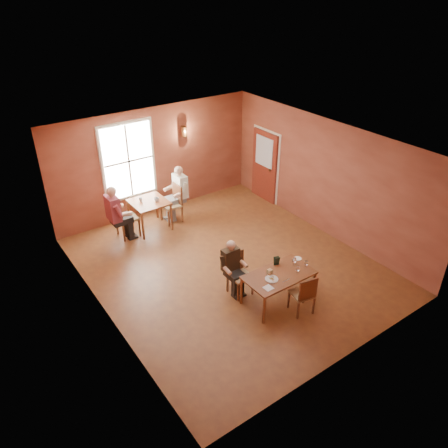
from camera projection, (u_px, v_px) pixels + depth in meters
ground at (229, 266)px, 10.34m from camera, size 6.00×7.00×0.01m
wall_back at (155, 161)px, 12.06m from camera, size 6.00×0.04×3.00m
wall_front at (355, 293)px, 7.11m from camera, size 6.00×0.04×3.00m
wall_left at (98, 254)px, 8.09m from camera, size 0.04×7.00×3.00m
wall_right at (325, 178)px, 11.08m from camera, size 0.04×7.00×3.00m
ceiling at (230, 145)px, 8.83m from camera, size 6.00×7.00×0.04m
window at (128, 161)px, 11.52m from camera, size 1.36×0.10×1.96m
door at (264, 166)px, 12.90m from camera, size 0.12×1.04×2.10m
wall_sconce at (184, 131)px, 12.09m from camera, size 0.16×0.16×0.28m
main_table at (278, 287)px, 9.09m from camera, size 1.44×0.81×0.68m
chair_diner_main at (240, 275)px, 9.23m from camera, size 0.42×0.42×0.96m
diner_main at (241, 271)px, 9.15m from camera, size 0.48×0.48×1.20m
chair_empty at (302, 293)px, 8.75m from camera, size 0.48×0.48×0.91m
plate_food at (272, 279)px, 8.77m from camera, size 0.34×0.34×0.03m
sandwich at (270, 273)px, 8.88m from camera, size 0.09×0.09×0.11m
goblet_a at (294, 261)px, 9.16m from camera, size 0.10×0.10×0.19m
goblet_b at (306, 264)px, 9.09m from camera, size 0.08×0.08×0.17m
goblet_c at (298, 270)px, 8.91m from camera, size 0.09×0.09×0.18m
menu_stand at (277, 261)px, 9.17m from camera, size 0.13×0.09×0.20m
knife at (286, 281)px, 8.74m from camera, size 0.19×0.02×0.00m
napkin at (268, 288)px, 8.54m from camera, size 0.18×0.18×0.01m
side_plate at (298, 258)px, 9.40m from camera, size 0.16×0.16×0.01m
second_table at (150, 215)px, 11.66m from camera, size 0.92×0.92×0.81m
chair_diner_white at (171, 204)px, 11.92m from camera, size 0.47×0.47×1.06m
diner_white at (172, 197)px, 11.83m from camera, size 0.59×0.59×1.47m
chair_diner_maroon at (127, 217)px, 11.26m from camera, size 0.49×0.49×1.10m
diner_maroon at (125, 211)px, 11.15m from camera, size 0.60×0.60×1.49m
cup_a at (157, 200)px, 11.44m from camera, size 0.15×0.15×0.10m
cup_b at (141, 200)px, 11.44m from camera, size 0.14×0.14×0.10m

